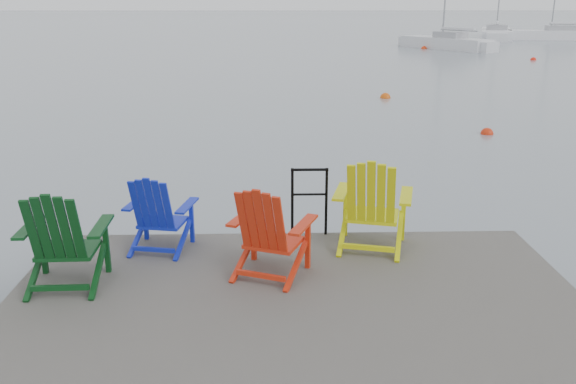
{
  "coord_description": "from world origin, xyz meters",
  "views": [
    {
      "loc": [
        -0.23,
        -4.99,
        3.45
      ],
      "look_at": [
        -0.0,
        3.19,
        0.85
      ],
      "focal_mm": 38.0,
      "sensor_mm": 36.0,
      "label": 1
    }
  ],
  "objects_px": {
    "handrail": "(309,195)",
    "chair_yellow": "(372,203)",
    "buoy_c": "(533,60)",
    "buoy_d": "(424,49)",
    "chair_blue": "(158,212)",
    "chair_green": "(62,238)",
    "sailboat_mid": "(496,34)",
    "sailboat_near": "(446,44)",
    "buoy_b": "(385,98)",
    "buoy_a": "(487,134)",
    "chair_red": "(269,231)",
    "sailboat_far": "(555,36)"
  },
  "relations": [
    {
      "from": "handrail",
      "to": "sailboat_near",
      "type": "relative_size",
      "value": 0.09
    },
    {
      "from": "chair_green",
      "to": "chair_yellow",
      "type": "distance_m",
      "value": 3.54
    },
    {
      "from": "chair_red",
      "to": "chair_blue",
      "type": "bearing_deg",
      "value": 172.29
    },
    {
      "from": "chair_blue",
      "to": "buoy_d",
      "type": "distance_m",
      "value": 40.05
    },
    {
      "from": "sailboat_near",
      "to": "buoy_b",
      "type": "distance_m",
      "value": 24.25
    },
    {
      "from": "chair_green",
      "to": "sailboat_near",
      "type": "distance_m",
      "value": 41.61
    },
    {
      "from": "chair_green",
      "to": "sailboat_mid",
      "type": "xyz_separation_m",
      "value": [
        23.06,
        51.5,
        -0.71
      ]
    },
    {
      "from": "handrail",
      "to": "chair_green",
      "type": "relative_size",
      "value": 0.81
    },
    {
      "from": "chair_green",
      "to": "buoy_d",
      "type": "relative_size",
      "value": 2.73
    },
    {
      "from": "chair_green",
      "to": "buoy_a",
      "type": "distance_m",
      "value": 12.73
    },
    {
      "from": "buoy_a",
      "to": "buoy_b",
      "type": "distance_m",
      "value": 6.48
    },
    {
      "from": "chair_yellow",
      "to": "buoy_c",
      "type": "height_order",
      "value": "chair_yellow"
    },
    {
      "from": "buoy_c",
      "to": "buoy_d",
      "type": "bearing_deg",
      "value": 116.7
    },
    {
      "from": "sailboat_mid",
      "to": "buoy_c",
      "type": "height_order",
      "value": "sailboat_mid"
    },
    {
      "from": "chair_blue",
      "to": "sailboat_mid",
      "type": "bearing_deg",
      "value": 77.09
    },
    {
      "from": "chair_yellow",
      "to": "chair_green",
      "type": "bearing_deg",
      "value": -150.1
    },
    {
      "from": "chair_green",
      "to": "chair_yellow",
      "type": "xyz_separation_m",
      "value": [
        3.41,
        0.96,
        0.03
      ]
    },
    {
      "from": "handrail",
      "to": "buoy_c",
      "type": "relative_size",
      "value": 2.57
    },
    {
      "from": "chair_green",
      "to": "sailboat_mid",
      "type": "bearing_deg",
      "value": 64.47
    },
    {
      "from": "chair_red",
      "to": "sailboat_near",
      "type": "relative_size",
      "value": 0.1
    },
    {
      "from": "chair_green",
      "to": "buoy_d",
      "type": "height_order",
      "value": "chair_green"
    },
    {
      "from": "chair_yellow",
      "to": "sailboat_near",
      "type": "height_order",
      "value": "sailboat_near"
    },
    {
      "from": "sailboat_far",
      "to": "buoy_b",
      "type": "height_order",
      "value": "sailboat_far"
    },
    {
      "from": "buoy_b",
      "to": "buoy_d",
      "type": "xyz_separation_m",
      "value": [
        6.97,
        22.87,
        0.0
      ]
    },
    {
      "from": "buoy_d",
      "to": "buoy_c",
      "type": "bearing_deg",
      "value": -63.3
    },
    {
      "from": "handrail",
      "to": "chair_yellow",
      "type": "distance_m",
      "value": 0.89
    },
    {
      "from": "buoy_b",
      "to": "buoy_d",
      "type": "distance_m",
      "value": 23.9
    },
    {
      "from": "sailboat_near",
      "to": "chair_yellow",
      "type": "bearing_deg",
      "value": -139.25
    },
    {
      "from": "chair_blue",
      "to": "chair_yellow",
      "type": "bearing_deg",
      "value": 10.34
    },
    {
      "from": "sailboat_mid",
      "to": "buoy_b",
      "type": "height_order",
      "value": "sailboat_mid"
    },
    {
      "from": "buoy_b",
      "to": "buoy_c",
      "type": "height_order",
      "value": "buoy_b"
    },
    {
      "from": "chair_green",
      "to": "buoy_a",
      "type": "height_order",
      "value": "chair_green"
    },
    {
      "from": "sailboat_near",
      "to": "sailboat_far",
      "type": "bearing_deg",
      "value": 6.62
    },
    {
      "from": "chair_yellow",
      "to": "sailboat_mid",
      "type": "distance_m",
      "value": 54.23
    },
    {
      "from": "handrail",
      "to": "sailboat_mid",
      "type": "bearing_deg",
      "value": 67.84
    },
    {
      "from": "chair_red",
      "to": "buoy_a",
      "type": "distance_m",
      "value": 11.31
    },
    {
      "from": "chair_blue",
      "to": "chair_yellow",
      "type": "xyz_separation_m",
      "value": [
        2.59,
        -0.02,
        0.1
      ]
    },
    {
      "from": "sailboat_mid",
      "to": "buoy_b",
      "type": "distance_m",
      "value": 39.1
    },
    {
      "from": "buoy_b",
      "to": "buoy_d",
      "type": "height_order",
      "value": "buoy_d"
    },
    {
      "from": "chair_red",
      "to": "buoy_b",
      "type": "xyz_separation_m",
      "value": [
        4.22,
        15.92,
        -1.04
      ]
    },
    {
      "from": "chair_red",
      "to": "sailboat_mid",
      "type": "distance_m",
      "value": 55.38
    },
    {
      "from": "handrail",
      "to": "buoy_b",
      "type": "xyz_separation_m",
      "value": [
        3.7,
        14.68,
        -1.04
      ]
    },
    {
      "from": "sailboat_near",
      "to": "buoy_d",
      "type": "relative_size",
      "value": 24.99
    },
    {
      "from": "buoy_b",
      "to": "sailboat_mid",
      "type": "bearing_deg",
      "value": 64.74
    },
    {
      "from": "chair_yellow",
      "to": "sailboat_far",
      "type": "bearing_deg",
      "value": 77.62
    },
    {
      "from": "buoy_d",
      "to": "chair_yellow",
      "type": "bearing_deg",
      "value": -104.63
    },
    {
      "from": "sailboat_near",
      "to": "sailboat_mid",
      "type": "height_order",
      "value": "sailboat_mid"
    },
    {
      "from": "sailboat_mid",
      "to": "buoy_c",
      "type": "distance_m",
      "value": 21.89
    },
    {
      "from": "chair_green",
      "to": "sailboat_far",
      "type": "bearing_deg",
      "value": 59.3
    },
    {
      "from": "chair_red",
      "to": "buoy_b",
      "type": "height_order",
      "value": "chair_red"
    }
  ]
}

